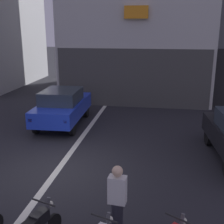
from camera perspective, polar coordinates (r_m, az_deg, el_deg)
The scene contains 4 objects.
ground_plane at distance 9.42m, azimuth -10.62°, elevation -11.18°, with size 120.00×120.00×0.00m, color #232328.
lane_centre_line at distance 14.79m, azimuth -2.80°, elevation -0.75°, with size 0.20×18.00×0.01m, color silver.
car_blue_crossing_near at distance 13.40m, azimuth -9.58°, elevation 1.18°, with size 1.89×4.16×1.64m.
person_by_motorcycles at distance 6.21m, azimuth 1.03°, elevation -17.20°, with size 0.38×0.25×1.67m.
Camera 1 is at (3.03, -7.84, 4.26)m, focal length 47.10 mm.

